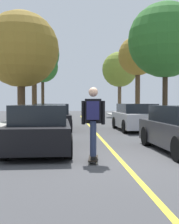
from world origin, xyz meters
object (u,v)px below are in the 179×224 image
at_px(parked_car_left_near, 52,117).
at_px(street_tree_right_nearest, 165,40).
at_px(skateboarder, 93,118).
at_px(street_tree_right_far, 120,70).
at_px(skateboard, 93,158).
at_px(street_tree_left_nearest, 21,50).
at_px(street_tree_left_far, 43,67).
at_px(parked_car_left_nearest, 40,128).
at_px(street_tree_left_near, 34,54).
at_px(street_tree_right_near, 138,56).
at_px(parked_car_right_near, 136,117).

distance_m(parked_car_left_near, street_tree_right_nearest, 7.30).
xyz_separation_m(parked_car_left_near, skateboarder, (1.45, -8.55, 0.42)).
distance_m(street_tree_right_far, skateboard, 23.60).
distance_m(street_tree_left_nearest, skateboard, 10.83).
height_order(street_tree_left_far, skateboard, street_tree_left_far).
relative_size(parked_car_left_near, street_tree_right_nearest, 0.66).
xyz_separation_m(parked_car_left_nearest, street_tree_left_near, (-1.72, 14.14, 4.41)).
height_order(street_tree_right_nearest, street_tree_right_near, street_tree_right_nearest).
xyz_separation_m(parked_car_left_nearest, street_tree_right_far, (6.05, 20.87, 4.02)).
distance_m(street_tree_right_nearest, skateboarder, 10.34).
distance_m(parked_car_left_nearest, skateboarder, 2.39).
height_order(parked_car_left_nearest, street_tree_right_nearest, street_tree_right_nearest).
distance_m(parked_car_left_nearest, street_tree_left_nearest, 8.63).
distance_m(street_tree_right_nearest, skateboard, 10.71).
bearing_deg(parked_car_left_nearest, street_tree_right_near, 65.06).
xyz_separation_m(parked_car_left_nearest, street_tree_right_near, (6.05, 13.01, 4.17)).
height_order(street_tree_right_far, skateboarder, street_tree_right_far).
xyz_separation_m(street_tree_left_nearest, street_tree_right_nearest, (7.77, -0.97, 0.42)).
bearing_deg(street_tree_right_far, skateboarder, -101.43).
height_order(street_tree_right_near, skateboard, street_tree_right_near).
relative_size(parked_car_right_near, street_tree_right_nearest, 0.61).
relative_size(parked_car_left_nearest, street_tree_left_nearest, 0.67).
bearing_deg(parked_car_left_near, parked_car_left_nearest, -90.01).
relative_size(parked_car_right_near, street_tree_left_near, 0.59).
distance_m(street_tree_right_nearest, street_tree_right_far, 14.21).
bearing_deg(street_tree_right_near, street_tree_right_far, 90.00).
xyz_separation_m(parked_car_left_nearest, street_tree_left_far, (-1.72, 21.93, 4.31)).
relative_size(parked_car_left_nearest, skateboarder, 2.43).
xyz_separation_m(parked_car_right_near, street_tree_left_nearest, (-6.05, 1.61, 3.66)).
distance_m(street_tree_left_nearest, street_tree_right_far, 15.35).
bearing_deg(street_tree_right_nearest, street_tree_left_nearest, 172.89).
bearing_deg(street_tree_left_near, street_tree_left_nearest, -90.00).
distance_m(street_tree_left_near, street_tree_right_nearest, 10.79).
height_order(parked_car_right_near, street_tree_left_far, street_tree_left_far).
bearing_deg(street_tree_left_far, street_tree_right_nearest, -63.04).
bearing_deg(street_tree_left_far, skateboard, -82.38).
distance_m(parked_car_right_near, street_tree_right_far, 15.47).
relative_size(street_tree_left_nearest, street_tree_right_nearest, 0.95).
relative_size(parked_car_right_near, street_tree_right_far, 0.64).
distance_m(street_tree_left_far, skateboard, 24.45).
bearing_deg(street_tree_right_near, parked_car_right_near, -103.80).
bearing_deg(parked_car_right_near, street_tree_right_near, 76.20).
height_order(street_tree_left_nearest, skateboard, street_tree_left_nearest).
height_order(parked_car_left_near, street_tree_right_far, street_tree_right_far).
distance_m(street_tree_left_near, skateboarder, 16.78).
relative_size(street_tree_left_nearest, street_tree_left_far, 0.97).
height_order(street_tree_left_nearest, street_tree_left_far, street_tree_left_far).
xyz_separation_m(street_tree_left_far, street_tree_right_nearest, (7.77, -15.27, -0.23)).
height_order(street_tree_left_nearest, street_tree_right_nearest, street_tree_right_nearest).
height_order(parked_car_right_near, street_tree_right_near, street_tree_right_near).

